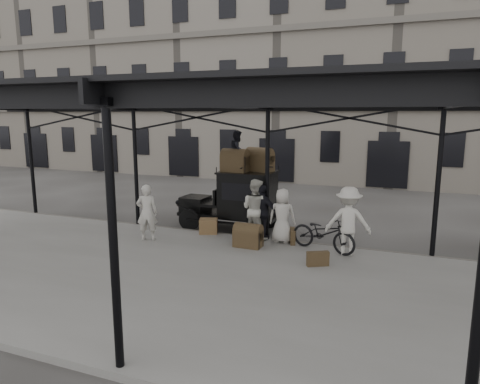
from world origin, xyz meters
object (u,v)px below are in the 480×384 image
(porter_left, at_px, (147,212))
(taxi, at_px, (240,198))
(steamer_trunk_roof_near, at_px, (235,162))
(bicycle, at_px, (323,233))
(steamer_trunk_platform, at_px, (248,237))
(porter_official, at_px, (262,212))

(porter_left, bearing_deg, taxi, -152.52)
(porter_left, bearing_deg, steamer_trunk_roof_near, -154.19)
(porter_left, bearing_deg, bicycle, 166.18)
(taxi, distance_m, porter_left, 3.43)
(steamer_trunk_roof_near, relative_size, steamer_trunk_platform, 1.09)
(porter_official, bearing_deg, porter_left, 35.85)
(taxi, distance_m, porter_official, 1.78)
(porter_left, distance_m, steamer_trunk_platform, 3.37)
(porter_left, relative_size, steamer_trunk_roof_near, 2.00)
(bicycle, bearing_deg, porter_official, 95.59)
(taxi, bearing_deg, porter_official, -44.26)
(taxi, relative_size, bicycle, 1.77)
(bicycle, bearing_deg, taxi, 81.41)
(porter_left, height_order, steamer_trunk_roof_near, steamer_trunk_roof_near)
(taxi, xyz_separation_m, bicycle, (3.34, -1.72, -0.51))
(bicycle, height_order, steamer_trunk_roof_near, steamer_trunk_roof_near)
(taxi, distance_m, bicycle, 3.79)
(bicycle, bearing_deg, steamer_trunk_roof_near, 85.37)
(porter_left, relative_size, porter_official, 1.01)
(taxi, relative_size, porter_left, 2.00)
(porter_left, bearing_deg, porter_official, 179.01)
(taxi, xyz_separation_m, porter_official, (1.27, -1.24, -0.15))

